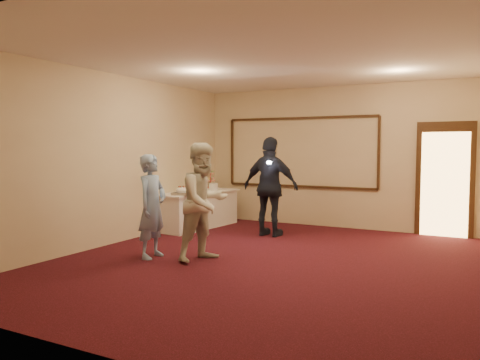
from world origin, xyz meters
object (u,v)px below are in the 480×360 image
object	(u,v)px
plate_stack_a	(195,188)
woman	(204,202)
man	(152,206)
pavlova_tray	(183,191)
buffet_table	(197,209)
guest	(271,187)
cupcake_stand	(210,181)
tart	(195,191)
plate_stack_b	(213,187)

from	to	relation	value
plate_stack_a	woman	world-z (taller)	woman
man	pavlova_tray	bearing A→B (deg)	17.87
buffet_table	guest	world-z (taller)	guest
man	guest	xyz separation A→B (m)	(0.90, 2.48, 0.15)
guest	pavlova_tray	bearing A→B (deg)	23.02
pavlova_tray	man	xyz separation A→B (m)	(0.72, -1.87, -0.04)
guest	buffet_table	bearing A→B (deg)	-2.67
man	cupcake_stand	bearing A→B (deg)	14.13
cupcake_stand	plate_stack_a	distance (m)	0.91
buffet_table	woman	xyz separation A→B (m)	(1.69, -2.41, 0.50)
pavlova_tray	cupcake_stand	size ratio (longest dim) A/B	1.09
tart	guest	distance (m)	1.66
guest	man	bearing A→B (deg)	72.49
tart	woman	bearing A→B (deg)	-53.77
pavlova_tray	cupcake_stand	distance (m)	1.74
pavlova_tray	plate_stack_b	size ratio (longest dim) A/B	2.38
pavlova_tray	plate_stack_b	xyz separation A→B (m)	(0.07, 1.07, 0.01)
buffet_table	pavlova_tray	xyz separation A→B (m)	(0.16, -0.77, 0.45)
man	woman	size ratio (longest dim) A/B	0.90
buffet_table	plate_stack_a	xyz separation A→B (m)	(-0.08, 0.03, 0.46)
plate_stack_a	tart	world-z (taller)	plate_stack_a
plate_stack_b	tart	size ratio (longest dim) A/B	0.66
cupcake_stand	plate_stack_b	bearing A→B (deg)	-53.99
woman	man	bearing A→B (deg)	123.61
pavlova_tray	tart	xyz separation A→B (m)	(-0.04, 0.49, -0.04)
cupcake_stand	plate_stack_b	xyz separation A→B (m)	(0.45, -0.63, -0.07)
buffet_table	plate_stack_a	distance (m)	0.47
plate_stack_b	tart	bearing A→B (deg)	-100.03
pavlova_tray	plate_stack_b	world-z (taller)	same
pavlova_tray	woman	size ratio (longest dim) A/B	0.27
plate_stack_b	guest	xyz separation A→B (m)	(1.55, -0.46, 0.10)
woman	buffet_table	bearing A→B (deg)	52.72
plate_stack_a	tart	distance (m)	0.37
plate_stack_a	man	world-z (taller)	man
pavlova_tray	guest	world-z (taller)	guest
buffet_table	man	world-z (taller)	man
plate_stack_a	woman	size ratio (longest dim) A/B	0.11
woman	guest	bearing A→B (deg)	15.35
plate_stack_a	plate_stack_b	bearing A→B (deg)	41.47
plate_stack_a	plate_stack_b	distance (m)	0.40
buffet_table	woman	bearing A→B (deg)	-54.95
man	plate_stack_a	bearing A→B (deg)	16.57
pavlova_tray	guest	size ratio (longest dim) A/B	0.25
plate_stack_b	cupcake_stand	bearing A→B (deg)	126.01
plate_stack_b	woman	xyz separation A→B (m)	(1.46, -2.70, 0.03)
pavlova_tray	woman	world-z (taller)	woman
cupcake_stand	man	bearing A→B (deg)	-72.70
cupcake_stand	guest	xyz separation A→B (m)	(2.01, -1.08, 0.03)
man	guest	size ratio (longest dim) A/B	0.84
plate_stack_b	man	world-z (taller)	man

